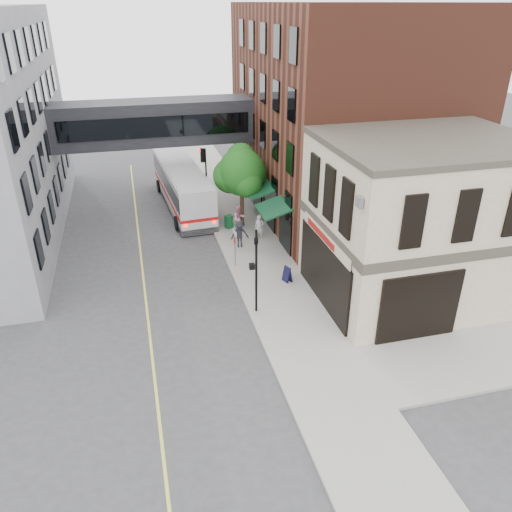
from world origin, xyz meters
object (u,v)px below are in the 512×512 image
pedestrian_c (240,234)px  newspaper_box (229,222)px  pedestrian_a (259,227)px  pedestrian_b (239,218)px  sandwich_board (287,274)px  bus (182,185)px

pedestrian_c → newspaper_box: (-0.08, 3.11, -0.42)m
pedestrian_a → pedestrian_b: bearing=140.3°
pedestrian_b → sandwich_board: 7.53m
pedestrian_c → pedestrian_a: bearing=36.0°
pedestrian_b → newspaper_box: size_ratio=1.99×
bus → sandwich_board: 14.01m
pedestrian_a → pedestrian_c: 1.79m
sandwich_board → bus: bearing=86.7°
bus → pedestrian_c: size_ratio=6.72×
bus → sandwich_board: (4.18, -13.32, -1.17)m
pedestrian_c → newspaper_box: size_ratio=1.92×
bus → pedestrian_b: bearing=-62.3°
bus → pedestrian_c: (2.58, -8.36, -0.73)m
bus → pedestrian_c: 8.78m
pedestrian_b → pedestrian_c: bearing=-118.4°
pedestrian_a → sandwich_board: size_ratio=1.82×
pedestrian_c → sandwich_board: 5.23m
pedestrian_b → newspaper_box: 0.97m
bus → newspaper_box: (2.51, -5.25, -1.16)m
pedestrian_b → newspaper_box: pedestrian_b is taller
newspaper_box → pedestrian_a: bearing=-75.3°
bus → sandwich_board: size_ratio=13.25×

